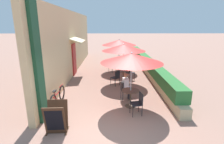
{
  "coord_description": "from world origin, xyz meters",
  "views": [
    {
      "loc": [
        0.03,
        -5.14,
        3.38
      ],
      "look_at": [
        0.15,
        3.46,
        1.0
      ],
      "focal_mm": 28.0,
      "sensor_mm": 36.0,
      "label": 1
    }
  ],
  "objects_px": {
    "cafe_chair_mid_left": "(130,72)",
    "coffee_cup_far": "(118,61)",
    "cafe_chair_near_right": "(124,89)",
    "cafe_chair_far_right": "(113,65)",
    "patio_table_near": "(130,95)",
    "cafe_chair_near_left": "(138,102)",
    "seated_patron_near_right": "(127,85)",
    "menu_board": "(56,118)",
    "coffee_cup_mid": "(125,70)",
    "patio_table_mid": "(123,74)",
    "patio_umbrella_near": "(132,58)",
    "cafe_chair_mid_right": "(116,77)",
    "bicycle_leaning": "(58,97)",
    "patio_umbrella_mid": "(124,47)",
    "patio_table_far": "(119,64)",
    "cafe_chair_far_left": "(124,62)",
    "patio_umbrella_far": "(119,42)"
  },
  "relations": [
    {
      "from": "cafe_chair_mid_left",
      "to": "coffee_cup_far",
      "type": "height_order",
      "value": "cafe_chair_mid_left"
    },
    {
      "from": "cafe_chair_near_right",
      "to": "coffee_cup_far",
      "type": "xyz_separation_m",
      "value": [
        -0.03,
        5.16,
        0.25
      ]
    },
    {
      "from": "cafe_chair_far_right",
      "to": "coffee_cup_far",
      "type": "relative_size",
      "value": 9.67
    },
    {
      "from": "patio_table_near",
      "to": "cafe_chair_near_left",
      "type": "height_order",
      "value": "cafe_chair_near_left"
    },
    {
      "from": "seated_patron_near_right",
      "to": "cafe_chair_far_right",
      "type": "bearing_deg",
      "value": 175.41
    },
    {
      "from": "cafe_chair_mid_left",
      "to": "menu_board",
      "type": "height_order",
      "value": "menu_board"
    },
    {
      "from": "coffee_cup_mid",
      "to": "menu_board",
      "type": "bearing_deg",
      "value": -117.9
    },
    {
      "from": "cafe_chair_near_left",
      "to": "seated_patron_near_right",
      "type": "distance_m",
      "value": 1.42
    },
    {
      "from": "cafe_chair_near_left",
      "to": "patio_table_mid",
      "type": "xyz_separation_m",
      "value": [
        -0.27,
        3.82,
        -0.0
      ]
    },
    {
      "from": "patio_umbrella_near",
      "to": "cafe_chair_far_right",
      "type": "bearing_deg",
      "value": 96.6
    },
    {
      "from": "cafe_chair_mid_right",
      "to": "cafe_chair_near_right",
      "type": "bearing_deg",
      "value": -126.59
    },
    {
      "from": "seated_patron_near_right",
      "to": "cafe_chair_far_right",
      "type": "height_order",
      "value": "seated_patron_near_right"
    },
    {
      "from": "patio_table_near",
      "to": "bicycle_leaning",
      "type": "relative_size",
      "value": 0.42
    },
    {
      "from": "patio_umbrella_mid",
      "to": "menu_board",
      "type": "relative_size",
      "value": 2.49
    },
    {
      "from": "cafe_chair_mid_right",
      "to": "menu_board",
      "type": "distance_m",
      "value": 4.8
    },
    {
      "from": "coffee_cup_mid",
      "to": "menu_board",
      "type": "height_order",
      "value": "menu_board"
    },
    {
      "from": "cafe_chair_near_right",
      "to": "patio_table_far",
      "type": "height_order",
      "value": "cafe_chair_near_right"
    },
    {
      "from": "patio_umbrella_near",
      "to": "patio_umbrella_mid",
      "type": "relative_size",
      "value": 1.0
    },
    {
      "from": "bicycle_leaning",
      "to": "patio_umbrella_mid",
      "type": "bearing_deg",
      "value": 47.82
    },
    {
      "from": "cafe_chair_near_right",
      "to": "cafe_chair_far_left",
      "type": "height_order",
      "value": "same"
    },
    {
      "from": "cafe_chair_near_right",
      "to": "cafe_chair_mid_left",
      "type": "distance_m",
      "value": 3.07
    },
    {
      "from": "patio_table_mid",
      "to": "patio_umbrella_far",
      "type": "relative_size",
      "value": 0.3
    },
    {
      "from": "cafe_chair_near_left",
      "to": "coffee_cup_mid",
      "type": "xyz_separation_m",
      "value": [
        -0.15,
        3.91,
        0.25
      ]
    },
    {
      "from": "patio_umbrella_near",
      "to": "seated_patron_near_right",
      "type": "height_order",
      "value": "patio_umbrella_near"
    },
    {
      "from": "menu_board",
      "to": "cafe_chair_far_left",
      "type": "bearing_deg",
      "value": 68.58
    },
    {
      "from": "patio_umbrella_near",
      "to": "coffee_cup_far",
      "type": "height_order",
      "value": "patio_umbrella_near"
    },
    {
      "from": "coffee_cup_far",
      "to": "cafe_chair_far_right",
      "type": "bearing_deg",
      "value": -130.23
    },
    {
      "from": "bicycle_leaning",
      "to": "cafe_chair_far_right",
      "type": "bearing_deg",
      "value": 68.23
    },
    {
      "from": "patio_umbrella_mid",
      "to": "menu_board",
      "type": "distance_m",
      "value": 5.72
    },
    {
      "from": "cafe_chair_near_left",
      "to": "cafe_chair_far_left",
      "type": "relative_size",
      "value": 1.0
    },
    {
      "from": "cafe_chair_near_right",
      "to": "coffee_cup_far",
      "type": "distance_m",
      "value": 5.16
    },
    {
      "from": "seated_patron_near_right",
      "to": "patio_umbrella_far",
      "type": "relative_size",
      "value": 0.51
    },
    {
      "from": "cafe_chair_mid_right",
      "to": "bicycle_leaning",
      "type": "relative_size",
      "value": 0.5
    },
    {
      "from": "cafe_chair_mid_left",
      "to": "patio_umbrella_far",
      "type": "distance_m",
      "value": 2.78
    },
    {
      "from": "patio_umbrella_near",
      "to": "cafe_chair_far_left",
      "type": "height_order",
      "value": "patio_umbrella_near"
    },
    {
      "from": "cafe_chair_mid_left",
      "to": "cafe_chair_mid_right",
      "type": "height_order",
      "value": "same"
    },
    {
      "from": "patio_umbrella_near",
      "to": "patio_umbrella_far",
      "type": "relative_size",
      "value": 1.0
    },
    {
      "from": "coffee_cup_mid",
      "to": "patio_umbrella_far",
      "type": "bearing_deg",
      "value": 94.95
    },
    {
      "from": "patio_table_mid",
      "to": "coffee_cup_mid",
      "type": "relative_size",
      "value": 8.14
    },
    {
      "from": "cafe_chair_far_left",
      "to": "bicycle_leaning",
      "type": "height_order",
      "value": "cafe_chair_far_left"
    },
    {
      "from": "patio_table_mid",
      "to": "cafe_chair_mid_right",
      "type": "xyz_separation_m",
      "value": [
        -0.44,
        -0.56,
        0.0
      ]
    },
    {
      "from": "cafe_chair_mid_right",
      "to": "coffee_cup_mid",
      "type": "xyz_separation_m",
      "value": [
        0.57,
        0.64,
        0.25
      ]
    },
    {
      "from": "cafe_chair_near_right",
      "to": "bicycle_leaning",
      "type": "distance_m",
      "value": 2.93
    },
    {
      "from": "cafe_chair_mid_left",
      "to": "cafe_chair_far_left",
      "type": "relative_size",
      "value": 1.0
    },
    {
      "from": "patio_table_mid",
      "to": "patio_table_far",
      "type": "bearing_deg",
      "value": 92.22
    },
    {
      "from": "cafe_chair_near_right",
      "to": "patio_table_mid",
      "type": "height_order",
      "value": "cafe_chair_near_right"
    },
    {
      "from": "seated_patron_near_right",
      "to": "cafe_chair_mid_left",
      "type": "height_order",
      "value": "seated_patron_near_right"
    },
    {
      "from": "cafe_chair_near_right",
      "to": "coffee_cup_mid",
      "type": "xyz_separation_m",
      "value": [
        0.27,
        2.55,
        0.25
      ]
    },
    {
      "from": "coffee_cup_mid",
      "to": "patio_table_near",
      "type": "bearing_deg",
      "value": -91.13
    },
    {
      "from": "patio_table_mid",
      "to": "cafe_chair_near_left",
      "type": "bearing_deg",
      "value": -85.93
    }
  ]
}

